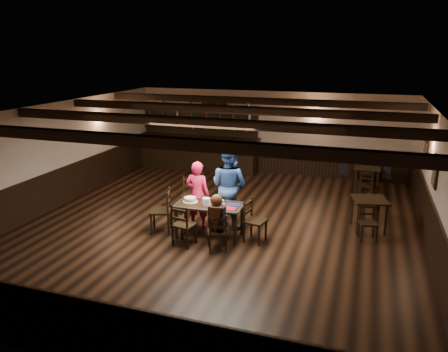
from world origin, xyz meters
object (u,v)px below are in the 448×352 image
(bar_counter, at_px, (197,148))
(chair_near_left, at_px, (182,222))
(dining_table, at_px, (209,208))
(chair_near_right, at_px, (217,230))
(woman_pink, at_px, (198,194))
(cake, at_px, (190,200))
(man_blue, at_px, (229,186))

(bar_counter, bearing_deg, chair_near_left, -71.06)
(dining_table, bearing_deg, chair_near_left, -118.71)
(dining_table, height_order, chair_near_right, chair_near_right)
(dining_table, xyz_separation_m, chair_near_left, (-0.36, -0.66, -0.13))
(woman_pink, height_order, bar_counter, bar_counter)
(chair_near_left, xyz_separation_m, cake, (-0.10, 0.68, 0.26))
(man_blue, height_order, cake, man_blue)
(dining_table, xyz_separation_m, cake, (-0.46, 0.02, 0.14))
(dining_table, xyz_separation_m, chair_near_right, (0.42, -0.67, -0.18))
(chair_near_right, relative_size, woman_pink, 0.52)
(chair_near_right, bearing_deg, man_blue, 98.59)
(dining_table, bearing_deg, chair_near_right, -57.78)
(dining_table, bearing_deg, cake, 176.88)
(chair_near_right, height_order, man_blue, man_blue)
(chair_near_right, xyz_separation_m, man_blue, (-0.22, 1.45, 0.48))
(cake, distance_m, bar_counter, 5.65)
(chair_near_left, distance_m, cake, 0.74)
(dining_table, height_order, bar_counter, bar_counter)
(cake, xyz_separation_m, bar_counter, (-1.96, 5.30, -0.07))
(chair_near_right, height_order, bar_counter, bar_counter)
(chair_near_left, bearing_deg, woman_pink, 94.80)
(chair_near_left, relative_size, chair_near_right, 1.12)
(chair_near_left, xyz_separation_m, woman_pink, (-0.09, 1.11, 0.25))
(chair_near_left, bearing_deg, man_blue, 68.57)
(dining_table, distance_m, man_blue, 0.86)
(chair_near_left, relative_size, man_blue, 0.48)
(man_blue, bearing_deg, chair_near_left, 87.09)
(cake, relative_size, bar_counter, 0.07)
(man_blue, height_order, bar_counter, bar_counter)
(bar_counter, bearing_deg, dining_table, -65.63)
(chair_near_left, distance_m, bar_counter, 6.33)
(man_blue, relative_size, cake, 5.86)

